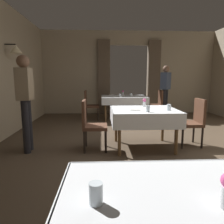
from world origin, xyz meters
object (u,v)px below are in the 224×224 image
object	(u,v)px
chair_mid_right	(193,120)
chair_far_right	(157,103)
glass_mid_b	(169,107)
dining_table_mid	(144,114)
person_diner_standing_aside	(165,87)
dining_table_near	(209,210)
dining_table_far	(124,99)
plate_mid_c	(135,110)
glass_far_c	(120,95)
flower_vase_far	(123,93)
person_waiter_by_doorway	(25,96)
flower_vase_mid	(144,102)
chair_far_left	(89,104)
glass_mid_d	(148,109)
plate_far_b	(111,95)
chair_mid_left	(91,123)
glass_far_d	(131,95)

from	to	relation	value
chair_mid_right	chair_far_right	size ratio (longest dim) A/B	1.00
chair_mid_right	glass_mid_b	xyz separation A→B (m)	(-0.59, -0.28, 0.29)
dining_table_mid	person_diner_standing_aside	bearing A→B (deg)	66.31
dining_table_near	dining_table_far	world-z (taller)	same
plate_mid_c	glass_far_c	bearing A→B (deg)	90.99
chair_mid_right	glass_mid_b	bearing A→B (deg)	-154.82
flower_vase_far	person_waiter_by_doorway	xyz separation A→B (m)	(-2.04, -3.08, 0.18)
flower_vase_mid	glass_mid_b	size ratio (longest dim) A/B	1.43
chair_far_left	glass_mid_d	bearing A→B (deg)	-69.11
plate_far_b	person_diner_standing_aside	xyz separation A→B (m)	(1.78, -0.15, 0.27)
chair_mid_right	glass_mid_b	distance (m)	0.71
dining_table_near	glass_mid_b	size ratio (longest dim) A/B	13.52
chair_far_left	chair_mid_left	bearing A→B (deg)	-86.28
chair_far_right	flower_vase_mid	distance (m)	2.71
chair_mid_left	person_waiter_by_doorway	bearing A→B (deg)	-178.31
glass_far_d	dining_table_mid	bearing A→B (deg)	-92.90
glass_far_d	person_diner_standing_aside	bearing A→B (deg)	9.92
chair_mid_right	glass_far_d	distance (m)	2.84
dining_table_near	plate_mid_c	distance (m)	2.81
dining_table_far	chair_far_right	world-z (taller)	chair_far_right
dining_table_near	glass_mid_b	distance (m)	2.80
chair_mid_left	chair_far_right	xyz separation A→B (m)	(2.00, 2.93, 0.00)
flower_vase_mid	plate_far_b	distance (m)	2.85
chair_far_left	flower_vase_mid	world-z (taller)	chair_far_left
dining_table_mid	glass_far_d	size ratio (longest dim) A/B	13.97
dining_table_far	person_diner_standing_aside	world-z (taller)	person_diner_standing_aside
dining_table_mid	flower_vase_mid	world-z (taller)	flower_vase_mid
dining_table_near	chair_mid_left	world-z (taller)	chair_mid_left
chair_far_right	glass_far_d	size ratio (longest dim) A/B	10.58
dining_table_near	dining_table_mid	distance (m)	2.93
dining_table_far	chair_mid_left	world-z (taller)	chair_mid_left
glass_far_c	dining_table_near	bearing A→B (deg)	-90.15
plate_far_b	dining_table_mid	bearing A→B (deg)	-81.31
chair_mid_left	dining_table_far	bearing A→B (deg)	72.17
glass_mid_d	glass_far_d	bearing A→B (deg)	87.43
chair_far_right	flower_vase_far	distance (m)	1.16
plate_far_b	person_waiter_by_doorway	world-z (taller)	person_waiter_by_doorway
glass_far_d	person_waiter_by_doorway	bearing A→B (deg)	-128.33
person_waiter_by_doorway	flower_vase_far	bearing A→B (deg)	56.48
plate_far_b	person_diner_standing_aside	distance (m)	1.81
plate_far_b	person_waiter_by_doorway	bearing A→B (deg)	-117.16
glass_mid_d	chair_far_right	bearing A→B (deg)	72.53
dining_table_near	chair_mid_right	world-z (taller)	chair_mid_right
chair_mid_left	glass_mid_d	world-z (taller)	chair_mid_left
dining_table_far	flower_vase_mid	world-z (taller)	flower_vase_mid
dining_table_far	chair_mid_left	xyz separation A→B (m)	(-0.91, -2.83, -0.15)
chair_far_left	glass_mid_b	distance (m)	3.38
flower_vase_far	chair_far_left	bearing A→B (deg)	-169.52
dining_table_near	flower_vase_far	world-z (taller)	flower_vase_far
dining_table_far	glass_mid_b	distance (m)	3.00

